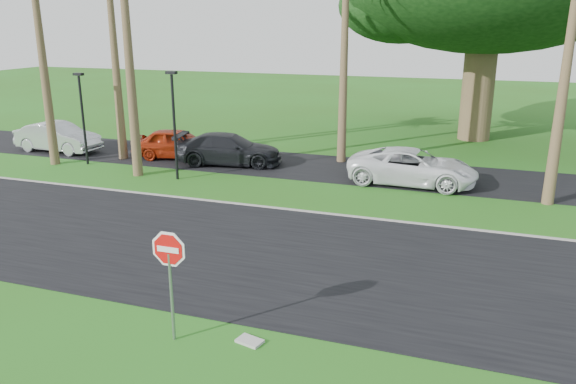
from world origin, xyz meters
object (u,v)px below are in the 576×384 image
Objects in this scene: car_red at (178,144)px; car_minivan at (413,167)px; car_silver at (58,137)px; stop_sign_near at (170,264)px; car_dark at (229,149)px.

car_minivan is (11.73, -0.94, -0.01)m from car_red.
car_minivan is (18.48, -0.24, -0.02)m from car_silver.
car_minivan is (3.30, 14.02, -1.03)m from stop_sign_near.
car_red reaches higher than car_minivan.
stop_sign_near is 15.68m from car_dark.
car_red reaches higher than car_dark.
stop_sign_near reaches higher than car_red.
car_silver is 1.05× the size of car_red.
stop_sign_near is at bearing -163.44° from car_red.
stop_sign_near is 20.85m from car_silver.
car_red is 2.98m from car_dark.
stop_sign_near reaches higher than car_silver.
car_red is 0.87× the size of car_dark.
car_red is 0.83× the size of car_minivan.
stop_sign_near is 0.49× the size of car_minivan.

